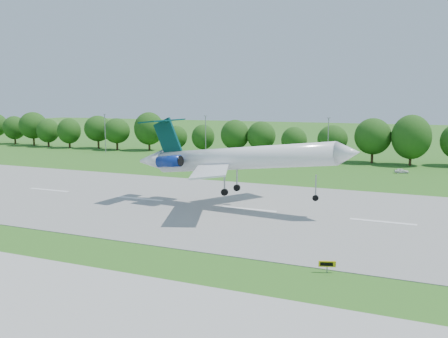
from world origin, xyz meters
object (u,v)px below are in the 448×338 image
service_vehicle_a (252,157)px  airliner (232,158)px  taxi_sign_left (327,264)px  service_vehicle_b (402,171)px

service_vehicle_a → airliner: bearing=-167.9°
taxi_sign_left → service_vehicle_b: size_ratio=0.53×
service_vehicle_a → taxi_sign_left: bearing=-160.3°
airliner → taxi_sign_left: 31.69m
taxi_sign_left → service_vehicle_a: (-39.25, 83.08, -0.26)m
service_vehicle_a → service_vehicle_b: service_vehicle_a is taller
airliner → taxi_sign_left: bearing=-45.2°
airliner → service_vehicle_b: airliner is taller
service_vehicle_b → airliner: bearing=138.1°
airliner → service_vehicle_b: bearing=70.2°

